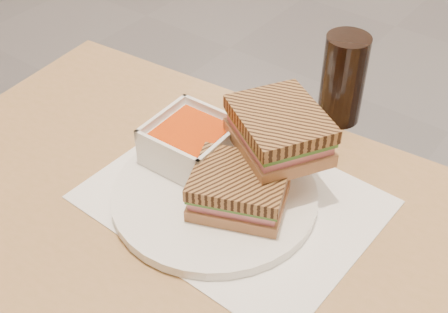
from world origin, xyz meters
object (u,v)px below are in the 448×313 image
Objects in this scene: soup_bowl at (192,144)px; cola_glass at (343,79)px; plate at (215,195)px; panini_lower at (239,189)px.

cola_glass is (0.11, 0.24, 0.03)m from soup_bowl.
cola_glass is at bearing 64.99° from soup_bowl.
soup_bowl is at bearing -115.01° from cola_glass.
panini_lower reaches higher than plate.
soup_bowl is 0.79× the size of cola_glass.
soup_bowl is (-0.07, 0.04, 0.03)m from plate.
soup_bowl is 0.12m from panini_lower.
cola_glass reaches higher than soup_bowl.
soup_bowl reaches higher than plate.
plate is at bearing -178.65° from panini_lower.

